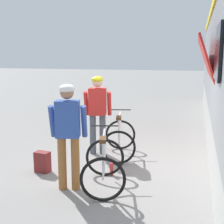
{
  "coord_description": "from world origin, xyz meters",
  "views": [
    {
      "loc": [
        1.29,
        -5.83,
        2.21
      ],
      "look_at": [
        -0.38,
        0.19,
        1.05
      ],
      "focal_mm": 49.21,
      "sensor_mm": 36.0,
      "label": 1
    }
  ],
  "objects_px": {
    "backpack_on_platform": "(43,162)",
    "water_bottle_near_the_bikes": "(111,169)",
    "bicycle_far_silver": "(104,165)",
    "bicycle_near_white": "(119,139)",
    "cyclist_far_in_blue": "(68,128)",
    "cyclist_near_in_red": "(98,108)"
  },
  "relations": [
    {
      "from": "backpack_on_platform",
      "to": "water_bottle_near_the_bikes",
      "type": "relative_size",
      "value": 1.7
    },
    {
      "from": "cyclist_far_in_blue",
      "to": "cyclist_near_in_red",
      "type": "bearing_deg",
      "value": 93.7
    },
    {
      "from": "cyclist_near_in_red",
      "to": "backpack_on_platform",
      "type": "height_order",
      "value": "cyclist_near_in_red"
    },
    {
      "from": "bicycle_near_white",
      "to": "bicycle_far_silver",
      "type": "distance_m",
      "value": 1.67
    },
    {
      "from": "bicycle_near_white",
      "to": "bicycle_far_silver",
      "type": "xyz_separation_m",
      "value": [
        0.15,
        -1.66,
        0.0
      ]
    },
    {
      "from": "backpack_on_platform",
      "to": "cyclist_near_in_red",
      "type": "bearing_deg",
      "value": 71.19
    },
    {
      "from": "bicycle_far_silver",
      "to": "water_bottle_near_the_bikes",
      "type": "relative_size",
      "value": 5.18
    },
    {
      "from": "cyclist_near_in_red",
      "to": "water_bottle_near_the_bikes",
      "type": "bearing_deg",
      "value": -60.84
    },
    {
      "from": "bicycle_near_white",
      "to": "backpack_on_platform",
      "type": "xyz_separation_m",
      "value": [
        -1.19,
        -1.3,
        -0.2
      ]
    },
    {
      "from": "bicycle_near_white",
      "to": "backpack_on_platform",
      "type": "relative_size",
      "value": 2.98
    },
    {
      "from": "backpack_on_platform",
      "to": "water_bottle_near_the_bikes",
      "type": "height_order",
      "value": "backpack_on_platform"
    },
    {
      "from": "bicycle_far_silver",
      "to": "backpack_on_platform",
      "type": "height_order",
      "value": "bicycle_far_silver"
    },
    {
      "from": "cyclist_near_in_red",
      "to": "backpack_on_platform",
      "type": "bearing_deg",
      "value": -116.46
    },
    {
      "from": "cyclist_near_in_red",
      "to": "backpack_on_platform",
      "type": "xyz_separation_m",
      "value": [
        -0.67,
        -1.35,
        -0.85
      ]
    },
    {
      "from": "backpack_on_platform",
      "to": "water_bottle_near_the_bikes",
      "type": "distance_m",
      "value": 1.33
    },
    {
      "from": "bicycle_near_white",
      "to": "water_bottle_near_the_bikes",
      "type": "xyz_separation_m",
      "value": [
        0.13,
        -1.1,
        -0.28
      ]
    },
    {
      "from": "cyclist_far_in_blue",
      "to": "bicycle_near_white",
      "type": "xyz_separation_m",
      "value": [
        0.4,
        1.86,
        -0.65
      ]
    },
    {
      "from": "cyclist_near_in_red",
      "to": "cyclist_far_in_blue",
      "type": "height_order",
      "value": "same"
    },
    {
      "from": "cyclist_far_in_blue",
      "to": "bicycle_far_silver",
      "type": "relative_size",
      "value": 1.45
    },
    {
      "from": "cyclist_near_in_red",
      "to": "cyclist_far_in_blue",
      "type": "relative_size",
      "value": 1.0
    },
    {
      "from": "bicycle_near_white",
      "to": "cyclist_near_in_red",
      "type": "bearing_deg",
      "value": 174.39
    },
    {
      "from": "cyclist_far_in_blue",
      "to": "bicycle_near_white",
      "type": "relative_size",
      "value": 1.48
    }
  ]
}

